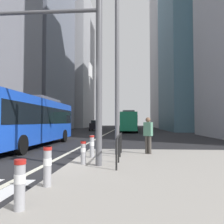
{
  "coord_description": "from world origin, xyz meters",
  "views": [
    {
      "loc": [
        3.21,
        -8.86,
        1.63
      ],
      "look_at": [
        0.57,
        26.05,
        3.13
      ],
      "focal_mm": 37.5,
      "sensor_mm": 36.0,
      "label": 1
    }
  ],
  "objects_px": {
    "city_bus_blue_oncoming": "(31,119)",
    "city_bus_red_receding": "(129,121)",
    "car_oncoming_far": "(96,125)",
    "bollard_front": "(20,182)",
    "street_lamp_post": "(117,44)",
    "bollard_right": "(83,151)",
    "traffic_signal_gantry": "(42,52)",
    "bollard_back": "(92,145)",
    "pedestrian_waiting": "(148,133)",
    "city_bus_red_distant": "(130,121)",
    "car_receding_near": "(129,124)",
    "car_receding_far": "(132,124)",
    "car_oncoming_mid": "(53,127)",
    "bollard_left": "(47,164)"
  },
  "relations": [
    {
      "from": "bollard_right",
      "to": "pedestrian_waiting",
      "type": "relative_size",
      "value": 0.47
    },
    {
      "from": "bollard_right",
      "to": "pedestrian_waiting",
      "type": "height_order",
      "value": "pedestrian_waiting"
    },
    {
      "from": "car_oncoming_mid",
      "to": "pedestrian_waiting",
      "type": "xyz_separation_m",
      "value": [
        10.27,
        -17.11,
        0.11
      ]
    },
    {
      "from": "city_bus_blue_oncoming",
      "to": "city_bus_red_receding",
      "type": "xyz_separation_m",
      "value": [
        6.4,
        23.22,
        -0.0
      ]
    },
    {
      "from": "bollard_back",
      "to": "pedestrian_waiting",
      "type": "distance_m",
      "value": 2.83
    },
    {
      "from": "city_bus_blue_oncoming",
      "to": "traffic_signal_gantry",
      "type": "distance_m",
      "value": 8.2
    },
    {
      "from": "car_oncoming_far",
      "to": "bollard_front",
      "type": "relative_size",
      "value": 4.92
    },
    {
      "from": "car_receding_far",
      "to": "city_bus_red_distant",
      "type": "bearing_deg",
      "value": -94.18
    },
    {
      "from": "city_bus_red_receding",
      "to": "bollard_front",
      "type": "relative_size",
      "value": 12.59
    },
    {
      "from": "city_bus_red_receding",
      "to": "bollard_back",
      "type": "height_order",
      "value": "city_bus_red_receding"
    },
    {
      "from": "car_receding_near",
      "to": "car_receding_far",
      "type": "height_order",
      "value": "same"
    },
    {
      "from": "car_receding_near",
      "to": "car_oncoming_far",
      "type": "xyz_separation_m",
      "value": [
        -6.2,
        -24.13,
        -0.0
      ]
    },
    {
      "from": "city_bus_red_receding",
      "to": "bollard_left",
      "type": "bearing_deg",
      "value": -93.04
    },
    {
      "from": "bollard_back",
      "to": "car_oncoming_far",
      "type": "bearing_deg",
      "value": 97.99
    },
    {
      "from": "traffic_signal_gantry",
      "to": "bollard_right",
      "type": "height_order",
      "value": "traffic_signal_gantry"
    },
    {
      "from": "city_bus_red_distant",
      "to": "bollard_front",
      "type": "relative_size",
      "value": 12.74
    },
    {
      "from": "traffic_signal_gantry",
      "to": "bollard_front",
      "type": "distance_m",
      "value": 5.51
    },
    {
      "from": "city_bus_red_distant",
      "to": "car_receding_near",
      "type": "relative_size",
      "value": 2.33
    },
    {
      "from": "city_bus_blue_oncoming",
      "to": "car_receding_near",
      "type": "relative_size",
      "value": 2.51
    },
    {
      "from": "car_oncoming_far",
      "to": "pedestrian_waiting",
      "type": "distance_m",
      "value": 32.93
    },
    {
      "from": "car_oncoming_mid",
      "to": "car_oncoming_far",
      "type": "xyz_separation_m",
      "value": [
        3.12,
        15.03,
        -0.0
      ]
    },
    {
      "from": "bollard_left",
      "to": "street_lamp_post",
      "type": "bearing_deg",
      "value": 76.5
    },
    {
      "from": "bollard_back",
      "to": "pedestrian_waiting",
      "type": "bearing_deg",
      "value": 29.02
    },
    {
      "from": "city_bus_blue_oncoming",
      "to": "city_bus_red_distant",
      "type": "distance_m",
      "value": 40.68
    },
    {
      "from": "car_oncoming_mid",
      "to": "bollard_left",
      "type": "xyz_separation_m",
      "value": [
        7.51,
        -22.89,
        -0.33
      ]
    },
    {
      "from": "street_lamp_post",
      "to": "car_oncoming_far",
      "type": "bearing_deg",
      "value": 99.98
    },
    {
      "from": "car_receding_near",
      "to": "bollard_front",
      "type": "height_order",
      "value": "car_receding_near"
    },
    {
      "from": "city_bus_blue_oncoming",
      "to": "traffic_signal_gantry",
      "type": "xyz_separation_m",
      "value": [
        3.46,
        -7.07,
        2.27
      ]
    },
    {
      "from": "street_lamp_post",
      "to": "bollard_back",
      "type": "bearing_deg",
      "value": -133.02
    },
    {
      "from": "car_receding_far",
      "to": "traffic_signal_gantry",
      "type": "distance_m",
      "value": 57.16
    },
    {
      "from": "traffic_signal_gantry",
      "to": "street_lamp_post",
      "type": "distance_m",
      "value": 3.98
    },
    {
      "from": "car_receding_near",
      "to": "bollard_left",
      "type": "bearing_deg",
      "value": -91.67
    },
    {
      "from": "car_oncoming_far",
      "to": "street_lamp_post",
      "type": "bearing_deg",
      "value": -80.02
    },
    {
      "from": "car_oncoming_mid",
      "to": "bollard_right",
      "type": "distance_m",
      "value": 21.48
    },
    {
      "from": "bollard_front",
      "to": "pedestrian_waiting",
      "type": "xyz_separation_m",
      "value": [
        2.72,
        7.22,
        0.47
      ]
    },
    {
      "from": "car_oncoming_far",
      "to": "bollard_front",
      "type": "xyz_separation_m",
      "value": [
        4.43,
        -39.37,
        -0.37
      ]
    },
    {
      "from": "city_bus_red_distant",
      "to": "car_receding_near",
      "type": "height_order",
      "value": "city_bus_red_distant"
    },
    {
      "from": "car_receding_far",
      "to": "traffic_signal_gantry",
      "type": "height_order",
      "value": "traffic_signal_gantry"
    },
    {
      "from": "street_lamp_post",
      "to": "bollard_right",
      "type": "distance_m",
      "value": 5.47
    },
    {
      "from": "city_bus_red_distant",
      "to": "car_oncoming_far",
      "type": "relative_size",
      "value": 2.59
    },
    {
      "from": "car_receding_far",
      "to": "car_oncoming_far",
      "type": "relative_size",
      "value": 1.07
    },
    {
      "from": "car_receding_near",
      "to": "bollard_back",
      "type": "relative_size",
      "value": 5.03
    },
    {
      "from": "bollard_right",
      "to": "city_bus_blue_oncoming",
      "type": "bearing_deg",
      "value": 125.7
    },
    {
      "from": "car_oncoming_far",
      "to": "traffic_signal_gantry",
      "type": "bearing_deg",
      "value": -84.83
    },
    {
      "from": "bollard_left",
      "to": "bollard_front",
      "type": "bearing_deg",
      "value": -88.27
    },
    {
      "from": "city_bus_blue_oncoming",
      "to": "traffic_signal_gantry",
      "type": "bearing_deg",
      "value": -63.96
    },
    {
      "from": "street_lamp_post",
      "to": "pedestrian_waiting",
      "type": "distance_m",
      "value": 4.44
    },
    {
      "from": "car_oncoming_far",
      "to": "bollard_right",
      "type": "height_order",
      "value": "car_oncoming_far"
    },
    {
      "from": "pedestrian_waiting",
      "to": "city_bus_blue_oncoming",
      "type": "bearing_deg",
      "value": 152.0
    },
    {
      "from": "car_receding_near",
      "to": "city_bus_blue_oncoming",
      "type": "bearing_deg",
      "value": -97.04
    }
  ]
}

